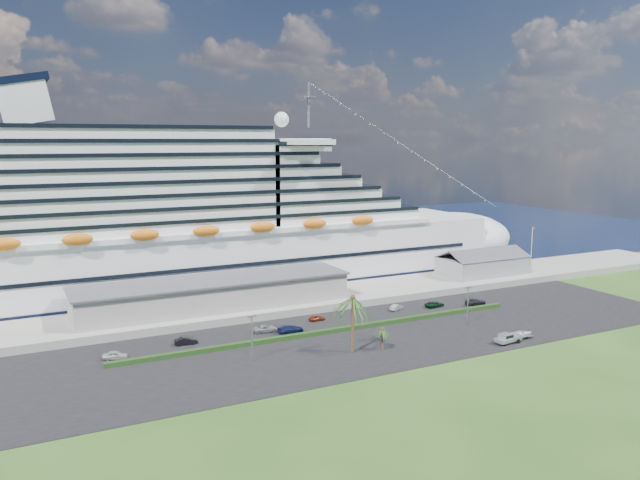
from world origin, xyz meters
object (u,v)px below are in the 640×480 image
parked_car_3 (291,329)px  pickup_truck (508,338)px  boat_trailer (522,334)px  cruise_ship (198,227)px

parked_car_3 → pickup_truck: 42.52m
boat_trailer → parked_car_3: bearing=148.5°
cruise_ship → parked_car_3: bearing=-82.1°
parked_car_3 → pickup_truck: bearing=-124.6°
cruise_ship → parked_car_3: 47.26m
parked_car_3 → boat_trailer: size_ratio=1.00×
parked_car_3 → boat_trailer: (39.05, -23.90, 0.22)m
boat_trailer → pickup_truck: bearing=-169.0°
pickup_truck → parked_car_3: bearing=144.4°
parked_car_3 → boat_trailer: bearing=-120.4°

